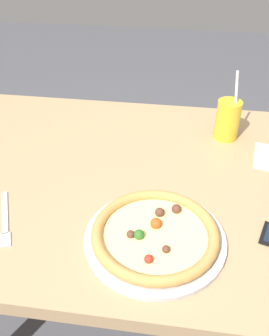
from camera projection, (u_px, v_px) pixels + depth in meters
The scene contains 5 objects.
ground_plane at pixel (144, 323), 1.53m from camera, with size 8.00×8.00×0.00m, color #4C4C51.
dining_table at pixel (147, 203), 1.15m from camera, with size 1.36×0.90×0.75m.
pizza_near at pixel (155, 235), 0.88m from camera, with size 0.33×0.33×0.04m.
drink_cup_colored at pixel (228, 120), 1.22m from camera, with size 0.08×0.08×0.23m.
fork at pixel (5, 220), 0.94m from camera, with size 0.10×0.19×0.00m.
Camera 1 is at (0.08, -0.86, 1.42)m, focal length 40.62 mm.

